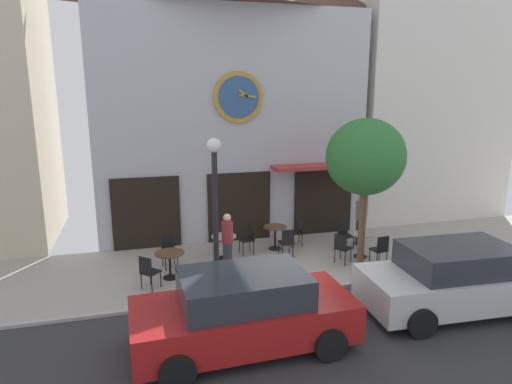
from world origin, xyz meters
The scene contains 21 objects.
ground_plane centered at (0.00, -1.03, -0.02)m, with size 29.16×10.81×0.13m.
clock_building centered at (-0.32, 5.39, 4.98)m, with size 9.03×3.31×9.63m.
neighbor_building_right centered at (7.54, 6.52, 7.02)m, with size 6.13×4.33×14.03m.
street_lamp centered at (-1.70, 1.00, 1.94)m, with size 0.36×0.36×3.82m.
street_tree centered at (2.41, 0.99, 3.18)m, with size 2.18×1.96×4.23m.
cafe_table_rightmost centered at (-2.83, 1.74, 0.54)m, with size 0.79×0.79×0.73m.
cafe_table_center centered at (-1.16, 2.74, 0.52)m, with size 0.74×0.74×0.72m.
cafe_table_near_curb centered at (0.56, 3.14, 0.54)m, with size 0.74×0.74×0.75m.
cafe_table_near_door centered at (2.87, 1.82, 0.50)m, with size 0.64×0.64×0.74m.
cafe_chair_by_entrance centered at (-2.79, 2.57, 0.53)m, with size 0.46×0.46×0.90m.
cafe_chair_right_end centered at (1.39, 3.29, 0.53)m, with size 0.42×0.42×0.90m.
cafe_chair_near_tree centered at (-3.41, 1.15, 0.53)m, with size 0.57×0.57×0.90m.
cafe_chair_left_end centered at (0.68, 2.34, 0.53)m, with size 0.40×0.40×0.90m.
cafe_chair_outer centered at (2.71, 2.61, 0.53)m, with size 0.48×0.48×0.90m.
cafe_chair_near_lamp centered at (-0.33, 2.99, 0.53)m, with size 0.44×0.44×0.90m.
cafe_chair_curbside centered at (3.08, 1.06, 0.53)m, with size 0.44×0.44×0.90m.
cafe_chair_facing_wall centered at (2.07, 1.49, 0.53)m, with size 0.56×0.56×0.90m.
pedestrian_grey centered at (3.36, 2.84, 0.86)m, with size 0.39×0.39×1.67m.
pedestrian_maroon centered at (-1.25, 1.78, 0.86)m, with size 0.44×0.44×1.67m.
parked_car_red centered at (-1.68, -1.97, 0.76)m, with size 4.36×2.13×1.55m.
parked_car_silver centered at (3.35, -1.75, 0.76)m, with size 4.38×2.18×1.55m.
Camera 1 is at (-3.52, -9.67, 4.97)m, focal length 31.30 mm.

